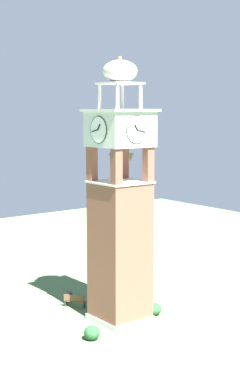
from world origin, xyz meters
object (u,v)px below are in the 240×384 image
Objects in this scene: trash_bin at (69,297)px; lamp_post at (119,266)px; park_bench at (75,301)px; clock_tower at (120,216)px.

lamp_post is at bearing 159.29° from trash_bin.
park_bench reaches higher than trash_bin.
park_bench is 0.45× the size of lamp_post.
clock_tower reaches higher than trash_bin.
lamp_post is at bearing 177.52° from park_bench.
clock_tower is at bearing 52.39° from lamp_post.
lamp_post is (-3.03, -3.93, -4.82)m from clock_tower.
clock_tower is at bearing 103.69° from park_bench.
clock_tower is 22.23× the size of trash_bin.
clock_tower reaches higher than park_bench.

